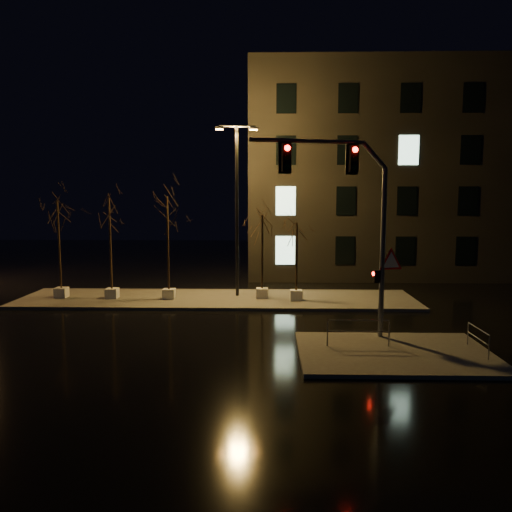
{
  "coord_description": "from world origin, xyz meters",
  "views": [
    {
      "loc": [
        2.88,
        -21.34,
        5.75
      ],
      "look_at": [
        2.24,
        3.6,
        2.8
      ],
      "focal_mm": 35.0,
      "sensor_mm": 36.0,
      "label": 1
    }
  ],
  "objects": [
    {
      "name": "building",
      "position": [
        14.0,
        18.0,
        7.5
      ],
      "size": [
        25.0,
        12.0,
        15.0
      ],
      "primitive_type": "cube",
      "color": "black",
      "rests_on": "ground"
    },
    {
      "name": "tree_0",
      "position": [
        -8.77,
        5.95,
        4.35
      ],
      "size": [
        1.8,
        1.8,
        5.53
      ],
      "color": "silver",
      "rests_on": "median"
    },
    {
      "name": "tree_2",
      "position": [
        -2.64,
        5.72,
        4.55
      ],
      "size": [
        1.8,
        1.8,
        5.8
      ],
      "color": "silver",
      "rests_on": "median"
    },
    {
      "name": "guard_rail_b",
      "position": [
        10.5,
        -3.51,
        0.72
      ],
      "size": [
        0.05,
        1.86,
        0.88
      ],
      "rotation": [
        0.0,
        0.0,
        1.57
      ],
      "color": "slate",
      "rests_on": "sidewalk_corner"
    },
    {
      "name": "streetlight_main",
      "position": [
        1.09,
        6.73,
        5.65
      ],
      "size": [
        2.39,
        0.58,
        9.53
      ],
      "rotation": [
        0.0,
        0.0,
        0.13
      ],
      "color": "black",
      "rests_on": "median"
    },
    {
      "name": "tree_4",
      "position": [
        4.4,
        5.53,
        3.45
      ],
      "size": [
        1.8,
        1.8,
        4.35
      ],
      "color": "silver",
      "rests_on": "median"
    },
    {
      "name": "sidewalk_corner",
      "position": [
        7.5,
        -3.5,
        0.07
      ],
      "size": [
        7.0,
        5.0,
        0.15
      ],
      "primitive_type": "cube",
      "color": "#4C4A44",
      "rests_on": "ground"
    },
    {
      "name": "tree_3",
      "position": [
        2.52,
        6.08,
        3.77
      ],
      "size": [
        1.8,
        1.8,
        4.77
      ],
      "color": "silver",
      "rests_on": "median"
    },
    {
      "name": "guard_rail_a",
      "position": [
        6.27,
        -2.92,
        0.81
      ],
      "size": [
        2.36,
        0.05,
        1.02
      ],
      "rotation": [
        0.0,
        0.0,
        -0.0
      ],
      "color": "slate",
      "rests_on": "sidewalk_corner"
    },
    {
      "name": "tree_1",
      "position": [
        -5.84,
        5.79,
        4.49
      ],
      "size": [
        1.8,
        1.8,
        5.73
      ],
      "color": "silver",
      "rests_on": "median"
    },
    {
      "name": "ground",
      "position": [
        0.0,
        0.0,
        0.0
      ],
      "size": [
        90.0,
        90.0,
        0.0
      ],
      "primitive_type": "plane",
      "color": "black",
      "rests_on": "ground"
    },
    {
      "name": "median",
      "position": [
        0.0,
        6.0,
        0.07
      ],
      "size": [
        22.0,
        5.0,
        0.15
      ],
      "primitive_type": "cube",
      "color": "#4C4A44",
      "rests_on": "ground"
    },
    {
      "name": "traffic_signal_mast",
      "position": [
        6.19,
        -1.91,
        5.24
      ],
      "size": [
        6.15,
        1.74,
        7.74
      ],
      "rotation": [
        0.0,
        0.0,
        0.27
      ],
      "color": "slate",
      "rests_on": "sidewalk_corner"
    }
  ]
}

